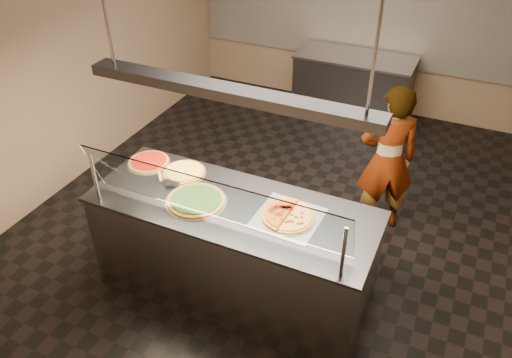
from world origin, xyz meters
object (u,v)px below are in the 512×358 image
at_px(serving_counter, 234,246).
at_px(heat_lamp_housing, 228,92).
at_px(perforated_tray, 288,217).
at_px(pizza_spatula, 165,178).
at_px(half_pizza_pepperoni, 276,211).
at_px(pizza_tomato, 149,162).
at_px(pizza_cheese, 184,172).
at_px(pizza_spinach, 196,200).
at_px(worker, 387,160).
at_px(prep_table, 352,87).
at_px(sneeze_guard, 210,199).
at_px(half_pizza_sausage, 300,219).

relative_size(serving_counter, heat_lamp_housing, 1.06).
xyz_separation_m(perforated_tray, pizza_spatula, (-1.18, 0.03, 0.02)).
bearing_deg(half_pizza_pepperoni, pizza_tomato, 171.35).
bearing_deg(pizza_cheese, pizza_spinach, -45.49).
distance_m(pizza_spatula, worker, 2.18).
bearing_deg(perforated_tray, prep_table, 96.99).
bearing_deg(serving_counter, sneeze_guard, -90.00).
relative_size(pizza_spatula, prep_table, 0.17).
distance_m(sneeze_guard, perforated_tray, 0.68).
xyz_separation_m(sneeze_guard, half_pizza_sausage, (0.59, 0.37, -0.27)).
height_order(pizza_spinach, pizza_spatula, pizza_spatula).
bearing_deg(pizza_cheese, serving_counter, -21.18).
height_order(pizza_spinach, heat_lamp_housing, heat_lamp_housing).
height_order(perforated_tray, worker, worker).
relative_size(serving_counter, prep_table, 1.50).
distance_m(half_pizza_sausage, pizza_spinach, 0.89).
bearing_deg(pizza_spatula, heat_lamp_housing, -5.27).
distance_m(sneeze_guard, pizza_cheese, 0.89).
height_order(serving_counter, half_pizza_sausage, half_pizza_sausage).
relative_size(perforated_tray, half_pizza_sausage, 1.23).
height_order(half_pizza_pepperoni, prep_table, half_pizza_pepperoni).
bearing_deg(heat_lamp_housing, pizza_spinach, -163.81).
height_order(prep_table, worker, worker).
xyz_separation_m(serving_counter, sneeze_guard, (-0.00, -0.34, 0.76)).
xyz_separation_m(sneeze_guard, half_pizza_pepperoni, (0.38, 0.38, -0.26)).
bearing_deg(worker, half_pizza_sausage, 47.48).
relative_size(sneeze_guard, heat_lamp_housing, 0.96).
bearing_deg(pizza_tomato, half_pizza_sausage, -7.70).
relative_size(sneeze_guard, pizza_spinach, 4.23).
distance_m(half_pizza_pepperoni, pizza_spatula, 1.08).
relative_size(perforated_tray, pizza_spatula, 1.90).
bearing_deg(serving_counter, half_pizza_pepperoni, 5.28).
relative_size(pizza_spinach, pizza_spatula, 1.87).
height_order(perforated_tray, prep_table, perforated_tray).
relative_size(sneeze_guard, half_pizza_pepperoni, 5.15).
distance_m(serving_counter, worker, 1.78).
xyz_separation_m(pizza_spinach, pizza_tomato, (-0.70, 0.33, -0.00)).
distance_m(prep_table, worker, 2.48).
xyz_separation_m(perforated_tray, prep_table, (-0.45, 3.67, -0.47)).
relative_size(serving_counter, perforated_tray, 4.63).
bearing_deg(prep_table, half_pizza_sausage, -81.44).
xyz_separation_m(pizza_spinach, pizza_spatula, (-0.40, 0.15, 0.01)).
height_order(pizza_tomato, prep_table, pizza_tomato).
distance_m(serving_counter, half_pizza_sausage, 0.77).
bearing_deg(worker, serving_counter, 28.92).
distance_m(half_pizza_sausage, pizza_cheese, 1.22).
distance_m(sneeze_guard, pizza_spinach, 0.48).
height_order(perforated_tray, pizza_spatula, pizza_spatula).
bearing_deg(sneeze_guard, worker, 60.86).
xyz_separation_m(pizza_spinach, prep_table, (0.33, 3.79, -0.48)).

